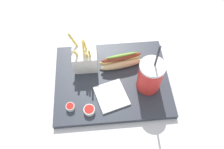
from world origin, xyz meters
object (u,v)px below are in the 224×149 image
object	(u,v)px
soda_cup	(150,76)
fries_basket	(85,57)
ketchup_cup_2	(89,110)
hot_dog_1	(121,61)
ketchup_cup_1	(70,107)
napkin_stack	(111,96)

from	to	relation	value
soda_cup	fries_basket	size ratio (longest dim) A/B	1.57
fries_basket	ketchup_cup_2	bearing A→B (deg)	-88.00
hot_dog_1	ketchup_cup_1	bearing A→B (deg)	-139.11
soda_cup	ketchup_cup_2	bearing A→B (deg)	-158.81
fries_basket	napkin_stack	distance (m)	0.18
napkin_stack	fries_basket	bearing A→B (deg)	120.02
soda_cup	ketchup_cup_2	distance (m)	0.24
ketchup_cup_2	napkin_stack	distance (m)	0.10
hot_dog_1	fries_basket	bearing A→B (deg)	173.06
ketchup_cup_1	napkin_stack	xyz separation A→B (m)	(0.15, 0.03, -0.01)
soda_cup	ketchup_cup_1	bearing A→B (deg)	-166.65
ketchup_cup_1	fries_basket	bearing A→B (deg)	72.64
hot_dog_1	napkin_stack	xyz separation A→B (m)	(-0.05, -0.14, -0.02)
fries_basket	soda_cup	bearing A→B (deg)	-27.69
ketchup_cup_2	ketchup_cup_1	bearing A→B (deg)	165.04
napkin_stack	hot_dog_1	bearing A→B (deg)	70.01
fries_basket	hot_dog_1	bearing A→B (deg)	-6.94
soda_cup	hot_dog_1	xyz separation A→B (m)	(-0.09, 0.10, -0.04)
fries_basket	ketchup_cup_1	xyz separation A→B (m)	(-0.06, -0.19, -0.03)
ketchup_cup_2	napkin_stack	size ratio (longest dim) A/B	0.35
ketchup_cup_1	soda_cup	bearing A→B (deg)	13.35
hot_dog_1	ketchup_cup_2	distance (m)	0.23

